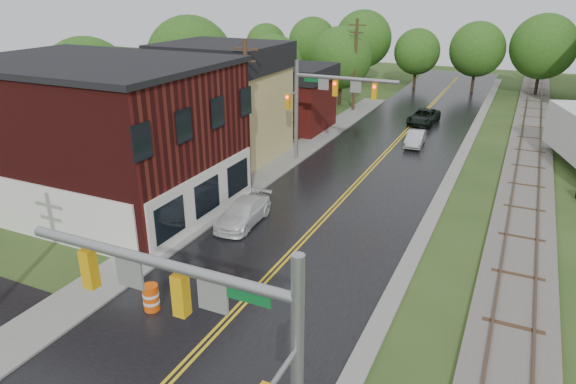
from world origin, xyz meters
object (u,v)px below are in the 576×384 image
Objects in this scene: suv_dark at (424,117)px; pickup_white at (243,213)px; traffic_signal_near at (210,323)px; sedan_silver at (415,138)px; brick_building at (99,135)px; tree_left_b at (191,63)px; tree_left_c at (273,67)px; utility_pole_b at (247,109)px; construction_barrel at (151,298)px; utility_pole_c at (355,64)px; tree_left_e at (342,59)px; traffic_signal_far at (325,95)px; tree_left_a at (89,87)px.

suv_dark is 26.18m from pickup_white.
traffic_signal_near is 32.60m from sedan_silver.
brick_building is 17.80m from tree_left_b.
tree_left_c is 15.24m from suv_dark.
utility_pole_b is 15.67m from construction_barrel.
suv_dark is (18.65, 9.72, -5.05)m from tree_left_b.
tree_left_e is (-2.05, 1.90, 0.09)m from utility_pole_c.
suv_dark is at bearing 77.02° from pickup_white.
traffic_signal_near is 1.67× the size of pickup_white.
utility_pole_c is at bearing 101.09° from traffic_signal_far.
tree_left_c is at bearing 114.56° from traffic_signal_near.
tree_left_c is at bearing -149.80° from utility_pole_c.
construction_barrel is at bearing -103.95° from sedan_silver.
utility_pole_c is at bearing 166.74° from suv_dark.
tree_left_e reaches higher than sedan_silver.
traffic_signal_far is 1.53× the size of suv_dark.
tree_left_b is (2.00, 10.00, 0.60)m from tree_left_a.
traffic_signal_near is 45.59m from tree_left_e.
utility_pole_c is 0.93× the size of tree_left_b.
traffic_signal_near reaches higher than pickup_white.
utility_pole_b is at bearing 113.57° from pickup_white.
utility_pole_b reaches higher than sedan_silver.
tree_left_a is 0.89× the size of tree_left_b.
tree_left_c is 0.94× the size of tree_left_e.
tree_left_b is at bearing 121.07° from construction_barrel.
tree_left_b is at bearing -132.39° from utility_pole_c.
pickup_white is (10.15, -24.07, -3.88)m from tree_left_c.
utility_pole_b is 14.87m from tree_left_b.
traffic_signal_near is at bearing -74.48° from traffic_signal_far.
traffic_signal_near is 6.57× the size of construction_barrel.
tree_left_a is 1.06× the size of tree_left_e.
tree_left_b reaches higher than traffic_signal_far.
utility_pole_b is 1.00× the size of utility_pole_c.
utility_pole_b reaches higher than tree_left_a.
brick_building is 1.59× the size of utility_pole_c.
utility_pole_c is at bearing 95.83° from construction_barrel.
utility_pole_b reaches higher than traffic_signal_far.
traffic_signal_near is at bearing -39.37° from construction_barrel.
brick_building is 29.95m from suv_dark.
utility_pole_c is 8.06× the size of construction_barrel.
pickup_white is 8.49m from construction_barrel.
sedan_silver is (8.40, -9.75, -4.11)m from utility_pole_c.
tree_left_a is 22.67m from construction_barrel.
suv_dark is (7.60, 19.62, -4.06)m from utility_pole_b.
utility_pole_b is at bearing 104.33° from construction_barrel.
suv_dark is at bearing 92.08° from sedan_silver.
tree_left_a is at bearing 139.11° from construction_barrel.
brick_building is 9.03m from utility_pole_b.
tree_left_a is 17.82m from pickup_white.
suv_dark reaches higher than sedan_silver.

